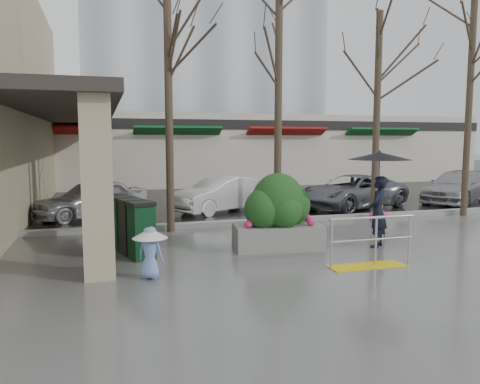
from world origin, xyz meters
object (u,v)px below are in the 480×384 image
tree_mideast (378,65)px  woman (379,185)px  tree_west (168,46)px  tree_east (472,54)px  handrail (370,248)px  planter (278,212)px  tree_midwest (279,47)px  child_blue (150,246)px  car_a (92,199)px  car_c (352,192)px  child_pink (378,219)px  news_boxes (127,224)px  car_b (221,194)px  car_d (456,187)px

tree_mideast → woman: bearing=-121.2°
tree_west → tree_east: 10.00m
handrail → planter: 2.41m
handrail → tree_midwest: (-0.16, 4.80, 4.86)m
tree_west → child_blue: tree_west is taller
tree_midwest → car_a: tree_midwest is taller
tree_midwest → planter: (-1.05, -2.78, -4.38)m
woman → car_c: (2.69, 5.86, -0.86)m
child_pink → handrail: bearing=56.9°
news_boxes → car_b: size_ratio=0.60×
tree_mideast → car_c: bearing=74.9°
handrail → tree_midwest: 6.83m
handrail → planter: bearing=120.9°
child_blue → tree_east: bearing=-128.7°
tree_west → tree_midwest: 3.20m
car_a → child_blue: bearing=-16.8°
tree_midwest → car_a: bearing=150.4°
tree_west → handrail: bearing=-55.0°
car_a → news_boxes: bearing=-16.0°
woman → child_pink: woman is taller
tree_east → planter: size_ratio=3.32×
tree_mideast → news_boxes: 9.10m
tree_east → child_blue: bearing=-158.1°
tree_midwest → car_b: (-0.94, 3.14, -4.60)m
car_c → handrail: bearing=-46.7°
tree_midwest → tree_east: 6.80m
handrail → planter: planter is taller
tree_west → car_d: tree_west is taller
tree_midwest → news_boxes: (-4.49, -2.07, -4.61)m
tree_mideast → car_b: size_ratio=1.70×
planter → woman: bearing=-13.0°
tree_west → tree_mideast: (6.50, 0.00, -0.22)m
news_boxes → car_b: car_b is taller
child_pink → child_blue: child_blue is taller
news_boxes → tree_east: bearing=-6.6°
car_c → tree_mideast: bearing=-34.2°
car_d → planter: bearing=-92.1°
woman → car_a: 9.25m
planter → news_boxes: size_ratio=0.95×
tree_midwest → car_c: 6.59m
woman → tree_mideast: bearing=-164.5°
tree_mideast → car_d: size_ratio=1.50×
tree_mideast → tree_east: 3.54m
tree_east → woman: size_ratio=3.10×
tree_midwest → news_boxes: bearing=-155.2°
car_a → car_b: (4.43, 0.08, 0.00)m
tree_midwest → car_d: size_ratio=1.61×
child_blue → car_c: size_ratio=0.22×
news_boxes → car_c: car_c is taller
woman → child_pink: bearing=-167.8°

